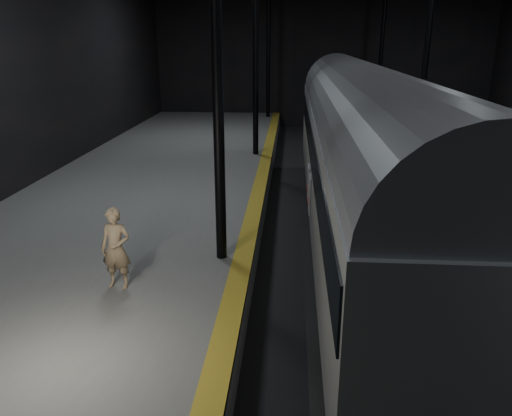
# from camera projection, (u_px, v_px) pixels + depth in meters

# --- Properties ---
(ground) EXTENTS (44.00, 44.00, 0.00)m
(ground) POSITION_uv_depth(u_px,v_px,m) (352.00, 238.00, 16.64)
(ground) COLOR black
(ground) RESTS_ON ground
(platform_left) EXTENTS (9.00, 43.80, 1.00)m
(platform_left) POSITION_uv_depth(u_px,v_px,m) (131.00, 218.00, 16.98)
(platform_left) COLOR #585856
(platform_left) RESTS_ON ground
(tactile_strip) EXTENTS (0.50, 43.80, 0.01)m
(tactile_strip) POSITION_uv_depth(u_px,v_px,m) (255.00, 207.00, 16.53)
(tactile_strip) COLOR #98681B
(tactile_strip) RESTS_ON platform_left
(track) EXTENTS (2.40, 43.00, 0.24)m
(track) POSITION_uv_depth(u_px,v_px,m) (352.00, 236.00, 16.61)
(track) COLOR #3F3328
(track) RESTS_ON ground
(train) EXTENTS (3.08, 20.57, 5.50)m
(train) POSITION_uv_depth(u_px,v_px,m) (360.00, 152.00, 15.04)
(train) COLOR #A6A8AE
(train) RESTS_ON ground
(woman) EXTENTS (0.72, 0.51, 1.86)m
(woman) POSITION_uv_depth(u_px,v_px,m) (116.00, 248.00, 10.98)
(woman) COLOR #987F5D
(woman) RESTS_ON platform_left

